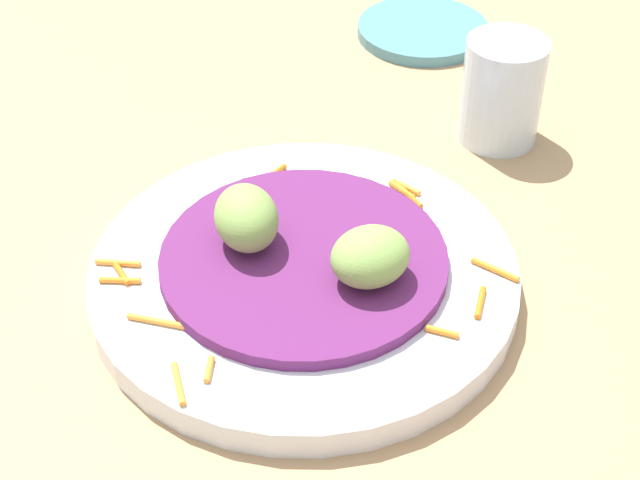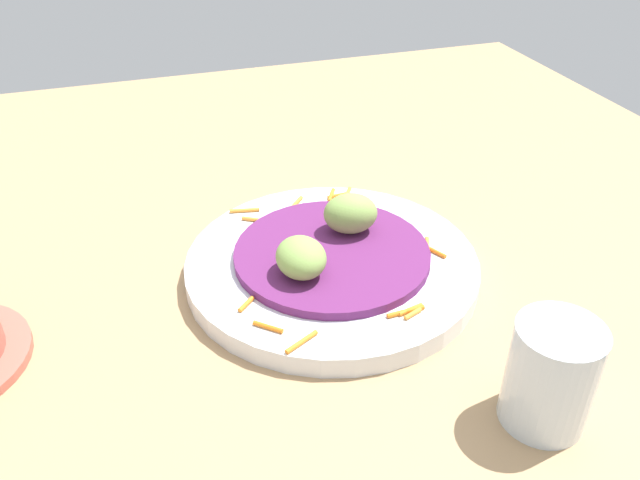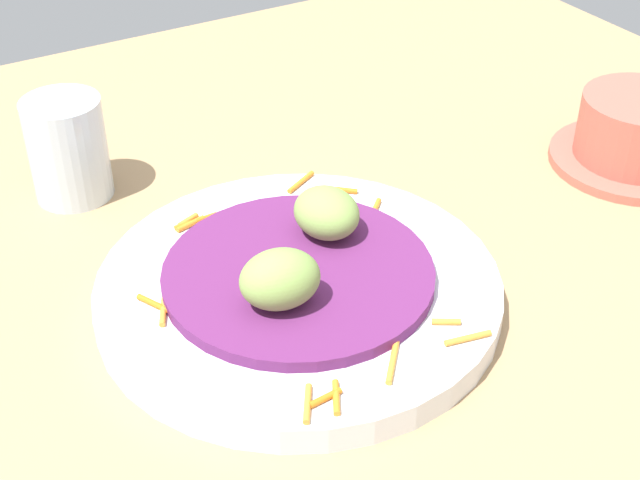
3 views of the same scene
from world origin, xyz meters
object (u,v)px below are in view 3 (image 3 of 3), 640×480
at_px(guac_scoop_center, 280,279).
at_px(terracotta_bowl, 637,135).
at_px(guac_scoop_left, 327,213).
at_px(main_plate, 305,288).
at_px(water_glass, 68,149).

distance_m(guac_scoop_center, terracotta_bowl, 0.37).
bearing_deg(guac_scoop_left, main_plate, -51.16).
distance_m(main_plate, water_glass, 0.23).
relative_size(terracotta_bowl, water_glass, 1.68).
xyz_separation_m(terracotta_bowl, water_glass, (-0.19, -0.42, 0.01)).
bearing_deg(guac_scoop_left, water_glass, -146.01).
distance_m(main_plate, guac_scoop_left, 0.05).
bearing_deg(guac_scoop_center, water_glass, -165.87).
height_order(guac_scoop_left, guac_scoop_center, guac_scoop_center).
bearing_deg(main_plate, guac_scoop_center, -51.16).
bearing_deg(water_glass, guac_scoop_center, 14.13).
xyz_separation_m(main_plate, guac_scoop_left, (-0.03, 0.03, 0.04)).
distance_m(guac_scoop_left, terracotta_bowl, 0.30).
relative_size(guac_scoop_left, guac_scoop_center, 0.97).
bearing_deg(main_plate, guac_scoop_left, 128.84).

